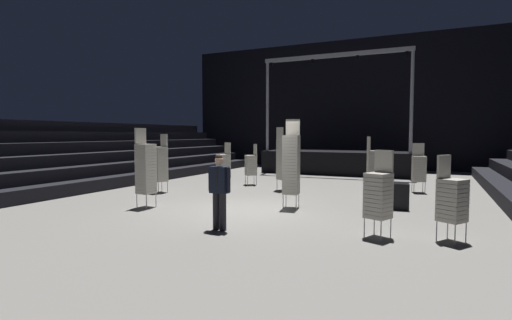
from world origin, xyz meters
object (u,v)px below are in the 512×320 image
Objects in this scene: chair_stack_rear_right at (378,194)px; chair_stack_aisle_left at (374,168)px; chair_stack_rear_centre at (452,199)px; stage_riser at (338,161)px; chair_stack_front_left at (419,168)px; equipment_road_case at (392,195)px; chair_stack_aisle_right at (291,164)px; chair_stack_mid_left at (146,168)px; chair_stack_mid_right at (251,164)px; chair_stack_mid_centre at (160,163)px; chair_stack_rear_left at (224,165)px; man_with_tie at (219,188)px; chair_stack_front_right at (284,159)px.

chair_stack_rear_right is 0.88× the size of chair_stack_aisle_left.
chair_stack_aisle_left reaches higher than chair_stack_rear_centre.
chair_stack_front_left is (4.23, -5.59, 0.20)m from stage_riser.
chair_stack_aisle_left is 1.79m from equipment_road_case.
chair_stack_rear_centre is (0.83, -6.76, -0.04)m from chair_stack_front_left.
chair_stack_aisle_right is at bearing -83.30° from chair_stack_rear_centre.
chair_stack_mid_left reaches higher than chair_stack_rear_right.
chair_stack_front_left is at bearing -70.90° from chair_stack_rear_right.
stage_riser is 7.01m from chair_stack_front_left.
chair_stack_front_left is 1.05× the size of chair_stack_mid_right.
chair_stack_aisle_right is at bearing 178.72° from chair_stack_mid_right.
stage_riser reaches higher than chair_stack_mid_left.
chair_stack_mid_centre reaches higher than chair_stack_rear_left.
chair_stack_front_left is 1.00× the size of chair_stack_rear_right.
chair_stack_aisle_left is at bearing -146.60° from chair_stack_mid_centre.
chair_stack_front_right reaches higher than man_with_tie.
stage_riser reaches higher than chair_stack_rear_centre.
equipment_road_case is at bearing 7.65° from chair_stack_front_right.
chair_stack_mid_centre is 7.52m from chair_stack_aisle_left.
chair_stack_front_right is 2.42m from chair_stack_rear_left.
chair_stack_rear_right is (3.71, -12.62, 0.20)m from stage_riser.
chair_stack_mid_right is at bearing -59.53° from chair_stack_aisle_right.
chair_stack_rear_centre is (7.93, -0.32, -0.29)m from chair_stack_mid_left.
chair_stack_rear_centre is at bearing 83.84° from chair_stack_front_left.
chair_stack_mid_right is at bearing 179.10° from chair_stack_mid_left.
chair_stack_front_left is 0.70× the size of chair_stack_aisle_right.
chair_stack_front_right is at bearing -117.43° from chair_stack_aisle_left.
chair_stack_mid_centre is (-3.90, -2.45, -0.13)m from chair_stack_front_right.
stage_riser is 4.40× the size of chair_stack_rear_left.
stage_riser is at bearing -66.03° from chair_stack_front_left.
chair_stack_aisle_left reaches higher than chair_stack_front_left.
chair_stack_aisle_right is (-4.06, 1.99, 0.42)m from chair_stack_rear_centre.
chair_stack_mid_left is (-2.42, -4.93, -0.04)m from chair_stack_front_right.
chair_stack_rear_centre is at bearing 7.13° from chair_stack_aisle_left.
man_with_tie is at bearing 150.62° from chair_stack_rear_left.
chair_stack_mid_left is 1.35× the size of chair_stack_mid_right.
chair_stack_mid_centre is 8.04m from equipment_road_case.
stage_riser is 4.40× the size of chair_stack_rear_right.
stage_riser is 3.42× the size of chair_stack_mid_left.
chair_stack_mid_right is 8.76m from chair_stack_rear_right.
equipment_road_case is at bearing -164.03° from chair_stack_aisle_right.
chair_stack_front_left is at bearing -132.49° from chair_stack_rear_left.
chair_stack_mid_left is 7.94m from chair_stack_rear_centre.
stage_riser is at bearing -78.58° from chair_stack_rear_left.
stage_riser is 12.37m from chair_stack_mid_left.
stage_riser is at bearing -176.46° from chair_stack_aisle_left.
chair_stack_mid_right is 0.95× the size of chair_stack_rear_left.
chair_stack_mid_left reaches higher than chair_stack_rear_centre.
chair_stack_aisle_left is at bearing 24.72° from chair_stack_front_right.
chair_stack_front_left is 6.81m from chair_stack_rear_centre.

